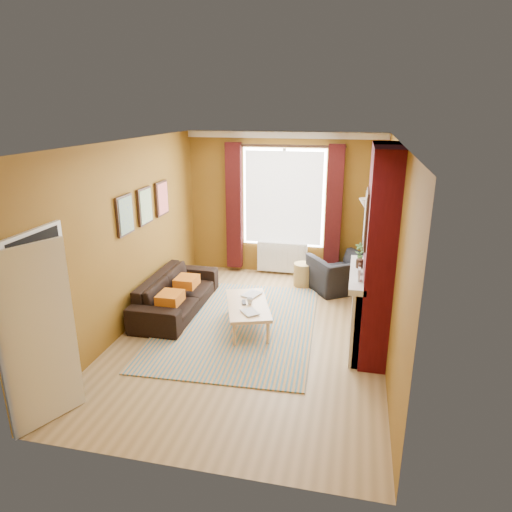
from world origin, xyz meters
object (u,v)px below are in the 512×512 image
object	(u,v)px
armchair	(340,274)
coffee_table	(248,306)
wicker_stool	(303,274)
floor_lamp	(364,219)
sofa	(177,293)

from	to	relation	value
armchair	coffee_table	world-z (taller)	armchair
wicker_stool	armchair	bearing A→B (deg)	-8.53
coffee_table	floor_lamp	xyz separation A→B (m)	(1.66, 1.98, 0.99)
sofa	coffee_table	distance (m)	1.36
floor_lamp	wicker_stool	bearing A→B (deg)	-177.28
wicker_stool	floor_lamp	world-z (taller)	floor_lamp
floor_lamp	coffee_table	bearing A→B (deg)	-129.99
coffee_table	armchair	bearing A→B (deg)	35.59
sofa	armchair	distance (m)	2.99
wicker_stool	coffee_table	bearing A→B (deg)	-107.38
armchair	coffee_table	distance (m)	2.25
sofa	wicker_stool	xyz separation A→B (m)	(1.91, 1.56, -0.09)
armchair	wicker_stool	xyz separation A→B (m)	(-0.70, 0.11, -0.11)
sofa	wicker_stool	size ratio (longest dim) A/B	4.70
wicker_stool	floor_lamp	size ratio (longest dim) A/B	0.26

